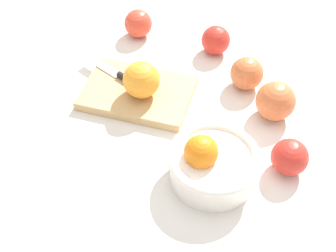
{
  "coord_description": "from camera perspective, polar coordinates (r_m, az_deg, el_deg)",
  "views": [
    {
      "loc": [
        -0.23,
        0.64,
        0.68
      ],
      "look_at": [
        0.01,
        0.1,
        0.04
      ],
      "focal_mm": 48.47,
      "sensor_mm": 36.0,
      "label": 1
    }
  ],
  "objects": [
    {
      "name": "apple_front_left",
      "position": [
        0.95,
        13.39,
        3.08
      ],
      "size": [
        0.08,
        0.08,
        0.08
      ],
      "primitive_type": "sphere",
      "color": "#CC6638",
      "rests_on": "ground_plane"
    },
    {
      "name": "orange_on_board",
      "position": [
        0.94,
        -3.37,
        5.83
      ],
      "size": [
        0.08,
        0.08,
        0.08
      ],
      "primitive_type": "sphere",
      "color": "orange",
      "rests_on": "cutting_board"
    },
    {
      "name": "apple_front_right",
      "position": [
        1.15,
        -3.77,
        12.74
      ],
      "size": [
        0.07,
        0.07,
        0.07
      ],
      "primitive_type": "sphere",
      "color": "#D6422D",
      "rests_on": "ground_plane"
    },
    {
      "name": "knife",
      "position": [
        1.02,
        -6.65,
        6.67
      ],
      "size": [
        0.15,
        0.06,
        0.01
      ],
      "color": "silver",
      "rests_on": "cutting_board"
    },
    {
      "name": "ground_plane",
      "position": [
        0.97,
        2.77,
        2.34
      ],
      "size": [
        2.4,
        2.4,
        0.0
      ],
      "primitive_type": "plane",
      "color": "silver"
    },
    {
      "name": "apple_back_left",
      "position": [
        0.86,
        15.05,
        -3.81
      ],
      "size": [
        0.07,
        0.07,
        0.07
      ],
      "primitive_type": "sphere",
      "color": "red",
      "rests_on": "ground_plane"
    },
    {
      "name": "cutting_board",
      "position": [
        0.99,
        -3.82,
        4.18
      ],
      "size": [
        0.25,
        0.19,
        0.02
      ],
      "primitive_type": "cube",
      "rotation": [
        0.0,
        0.0,
        0.13
      ],
      "color": "tan",
      "rests_on": "ground_plane"
    },
    {
      "name": "apple_front_left_2",
      "position": [
        1.01,
        9.89,
        6.55
      ],
      "size": [
        0.07,
        0.07,
        0.07
      ],
      "primitive_type": "sphere",
      "color": "#CC6638",
      "rests_on": "ground_plane"
    },
    {
      "name": "apple_front_center",
      "position": [
        1.09,
        6.02,
        10.69
      ],
      "size": [
        0.07,
        0.07,
        0.07
      ],
      "primitive_type": "sphere",
      "color": "red",
      "rests_on": "ground_plane"
    },
    {
      "name": "bowl",
      "position": [
        0.82,
        5.55,
        -4.71
      ],
      "size": [
        0.17,
        0.17,
        0.1
      ],
      "color": "white",
      "rests_on": "ground_plane"
    }
  ]
}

